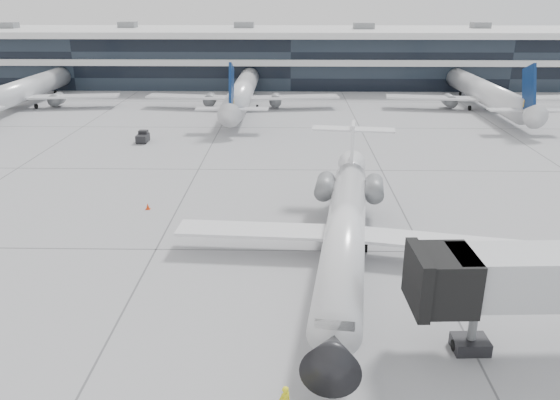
{
  "coord_description": "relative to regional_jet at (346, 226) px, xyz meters",
  "views": [
    {
      "loc": [
        0.06,
        -36.8,
        17.99
      ],
      "look_at": [
        -0.75,
        3.81,
        2.6
      ],
      "focal_mm": 35.0,
      "sensor_mm": 36.0,
      "label": 1
    }
  ],
  "objects": [
    {
      "name": "far_tug",
      "position": [
        -23.07,
        32.57,
        -1.8
      ],
      "size": [
        1.35,
        2.27,
        1.44
      ],
      "rotation": [
        0.0,
        0.0,
        -0.01
      ],
      "color": "black",
      "rests_on": "ground"
    },
    {
      "name": "regional_jet",
      "position": [
        0.0,
        0.0,
        0.0
      ],
      "size": [
        24.86,
        31.02,
        7.17
      ],
      "rotation": [
        0.0,
        0.0,
        -0.13
      ],
      "color": "white",
      "rests_on": "ground"
    },
    {
      "name": "traffic_cone",
      "position": [
        -16.65,
        9.13,
        -2.18
      ],
      "size": [
        0.39,
        0.39,
        0.57
      ],
      "rotation": [
        0.0,
        0.0,
        -0.03
      ],
      "color": "red",
      "rests_on": "ground"
    },
    {
      "name": "terminal",
      "position": [
        -4.03,
        83.02,
        2.55
      ],
      "size": [
        170.0,
        22.0,
        10.0
      ],
      "primitive_type": "cube",
      "color": "black",
      "rests_on": "ground"
    },
    {
      "name": "bg_jet_right",
      "position": [
        27.97,
        56.02,
        -2.45
      ],
      "size": [
        32.0,
        40.0,
        9.6
      ],
      "primitive_type": null,
      "color": "silver",
      "rests_on": "ground"
    },
    {
      "name": "ground",
      "position": [
        -4.03,
        1.02,
        -2.45
      ],
      "size": [
        220.0,
        220.0,
        0.0
      ],
      "primitive_type": "plane",
      "color": "gray",
      "rests_on": "ground"
    },
    {
      "name": "bg_jet_center",
      "position": [
        -12.03,
        56.02,
        -2.45
      ],
      "size": [
        32.0,
        40.0,
        9.6
      ],
      "primitive_type": null,
      "color": "silver",
      "rests_on": "ground"
    },
    {
      "name": "bg_jet_left",
      "position": [
        -49.03,
        56.02,
        -2.45
      ],
      "size": [
        32.0,
        40.0,
        9.6
      ],
      "primitive_type": null,
      "color": "silver",
      "rests_on": "ground"
    }
  ]
}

